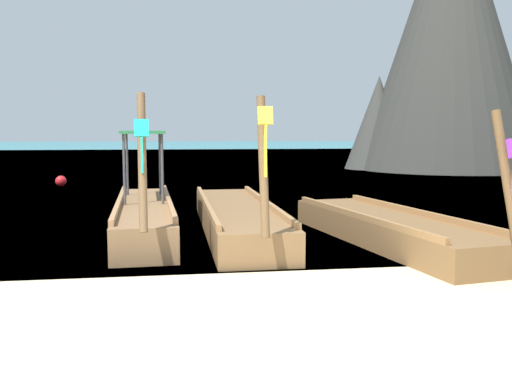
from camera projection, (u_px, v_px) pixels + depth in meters
name	position (u px, v px, depth m)	size (l,w,h in m)	color
ground	(298.00, 301.00, 6.38)	(120.00, 120.00, 0.00)	beige
sea_water	(187.00, 149.00, 66.80)	(120.00, 120.00, 0.00)	teal
longtail_boat_turquoise_ribbon	(144.00, 214.00, 10.81)	(1.33, 6.20, 2.52)	olive
longtail_boat_yellow_ribbon	(237.00, 218.00, 10.83)	(1.31, 6.58, 2.46)	brown
longtail_boat_violet_ribbon	(389.00, 229.00, 9.71)	(2.14, 5.81, 2.24)	brown
karst_rock	(447.00, 31.00, 28.79)	(9.93, 9.40, 14.84)	#383833
mooring_buoy_near	(61.00, 181.00, 19.95)	(0.39, 0.39, 0.39)	red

